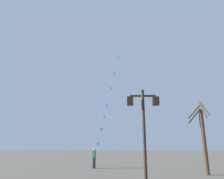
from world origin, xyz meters
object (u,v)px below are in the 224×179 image
at_px(kite_train, 110,92).
at_px(twin_lantern_lamp_post, 144,118).
at_px(kite_flyer, 94,157).
at_px(bare_tree, 203,137).

bearing_deg(kite_train, twin_lantern_lamp_post, -84.49).
xyz_separation_m(twin_lantern_lamp_post, kite_flyer, (-3.06, 9.64, -2.20)).
distance_m(kite_train, bare_tree, 16.48).
bearing_deg(kite_train, bare_tree, -63.59).
relative_size(twin_lantern_lamp_post, bare_tree, 0.89).
xyz_separation_m(twin_lantern_lamp_post, kite_train, (-1.81, 18.74, 6.14)).
bearing_deg(kite_flyer, twin_lantern_lamp_post, -154.37).
distance_m(kite_flyer, bare_tree, 9.17).
height_order(kite_train, kite_flyer, kite_train).
distance_m(twin_lantern_lamp_post, bare_tree, 7.23).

